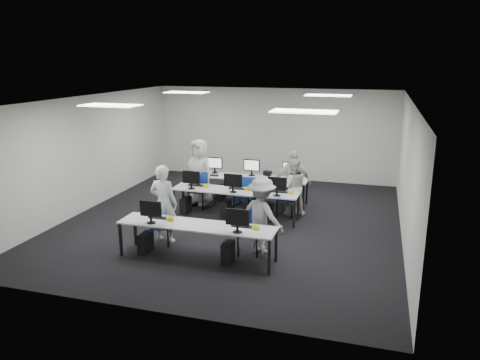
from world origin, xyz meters
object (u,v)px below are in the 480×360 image
(chair_4, at_px, (287,205))
(photographer, at_px, (261,215))
(chair_5, at_px, (204,195))
(chair_1, at_px, (248,241))
(desk_front, at_px, (197,227))
(student_0, at_px, (164,204))
(chair_6, at_px, (241,196))
(chair_7, at_px, (282,202))
(student_3, at_px, (292,183))
(chair_0, at_px, (161,233))
(student_2, at_px, (200,172))
(chair_3, at_px, (244,202))
(student_1, at_px, (293,187))
(desk_mid, at_px, (235,192))
(chair_2, at_px, (199,197))

(chair_4, distance_m, photographer, 2.57)
(chair_5, bearing_deg, chair_1, -46.16)
(chair_4, bearing_deg, chair_5, -179.03)
(desk_front, xyz_separation_m, student_0, (-1.04, 0.69, 0.18))
(chair_4, bearing_deg, chair_6, 169.15)
(chair_7, height_order, student_3, student_3)
(chair_0, height_order, chair_4, chair_4)
(chair_6, relative_size, student_2, 0.50)
(chair_3, distance_m, photographer, 2.66)
(chair_3, relative_size, student_1, 0.61)
(desk_mid, bearing_deg, student_2, 144.94)
(chair_2, bearing_deg, student_1, 2.73)
(desk_mid, xyz_separation_m, student_2, (-1.30, 0.91, 0.22))
(chair_4, xyz_separation_m, student_1, (0.13, 0.06, 0.48))
(chair_0, relative_size, chair_5, 0.85)
(chair_3, relative_size, chair_6, 1.01)
(chair_1, distance_m, chair_3, 2.65)
(chair_0, relative_size, student_3, 0.49)
(chair_0, relative_size, student_1, 0.55)
(chair_1, height_order, chair_2, chair_2)
(chair_5, bearing_deg, student_0, -80.69)
(chair_7, distance_m, student_0, 3.45)
(student_2, relative_size, student_3, 1.08)
(student_2, bearing_deg, desk_mid, -12.11)
(chair_0, xyz_separation_m, chair_2, (-0.16, 2.67, 0.04))
(chair_4, xyz_separation_m, student_2, (-2.49, 0.29, 0.63))
(desk_front, distance_m, chair_0, 1.24)
(chair_4, xyz_separation_m, student_3, (0.10, 0.13, 0.57))
(chair_7, relative_size, photographer, 0.56)
(chair_1, xyz_separation_m, chair_3, (-0.81, 2.52, 0.02))
(desk_front, xyz_separation_m, chair_1, (0.90, 0.56, -0.41))
(desk_front, distance_m, chair_3, 3.11)
(desk_front, relative_size, chair_2, 3.42)
(chair_0, height_order, student_1, student_1)
(chair_5, bearing_deg, student_1, 6.62)
(chair_0, bearing_deg, desk_front, -44.39)
(chair_5, bearing_deg, chair_4, 5.07)
(chair_2, height_order, chair_7, chair_2)
(desk_front, relative_size, chair_7, 3.59)
(desk_mid, relative_size, chair_6, 3.54)
(chair_4, bearing_deg, chair_2, -175.30)
(chair_1, bearing_deg, chair_6, 96.08)
(chair_1, distance_m, chair_2, 3.35)
(chair_1, height_order, student_3, student_3)
(student_1, relative_size, student_2, 0.83)
(student_3, bearing_deg, desk_mid, -172.18)
(chair_2, xyz_separation_m, chair_4, (2.40, 0.05, -0.03))
(chair_1, xyz_separation_m, student_2, (-2.20, 2.94, 0.63))
(desk_mid, bearing_deg, desk_front, -90.00)
(desk_mid, height_order, chair_1, chair_1)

